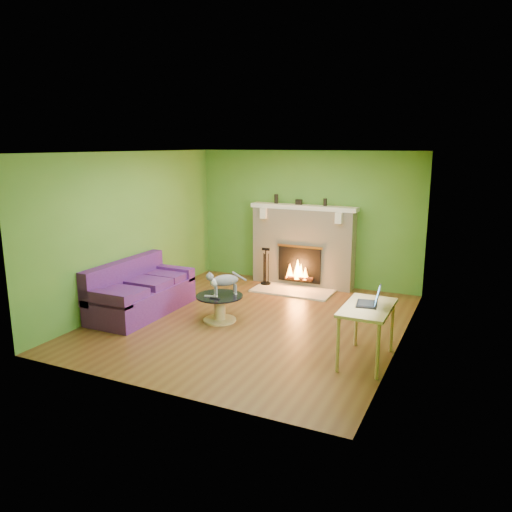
{
  "coord_description": "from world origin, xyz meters",
  "views": [
    {
      "loc": [
        3.21,
        -6.68,
        2.71
      ],
      "look_at": [
        -0.11,
        0.4,
        0.96
      ],
      "focal_mm": 35.0,
      "sensor_mm": 36.0,
      "label": 1
    }
  ],
  "objects_px": {
    "cat": "(225,283)",
    "desk": "(367,313)",
    "coffee_table": "(220,306)",
    "sofa": "(140,293)"
  },
  "relations": [
    {
      "from": "sofa",
      "to": "cat",
      "type": "xyz_separation_m",
      "value": [
        1.48,
        0.24,
        0.28
      ]
    },
    {
      "from": "sofa",
      "to": "coffee_table",
      "type": "bearing_deg",
      "value": 7.71
    },
    {
      "from": "cat",
      "to": "coffee_table",
      "type": "bearing_deg",
      "value": -103.89
    },
    {
      "from": "cat",
      "to": "desk",
      "type": "bearing_deg",
      "value": 30.41
    },
    {
      "from": "sofa",
      "to": "desk",
      "type": "height_order",
      "value": "sofa"
    },
    {
      "from": "coffee_table",
      "to": "sofa",
      "type": "bearing_deg",
      "value": -172.29
    },
    {
      "from": "coffee_table",
      "to": "cat",
      "type": "xyz_separation_m",
      "value": [
        0.08,
        0.05,
        0.37
      ]
    },
    {
      "from": "sofa",
      "to": "cat",
      "type": "relative_size",
      "value": 3.02
    },
    {
      "from": "sofa",
      "to": "desk",
      "type": "distance_m",
      "value": 3.84
    },
    {
      "from": "desk",
      "to": "cat",
      "type": "height_order",
      "value": "cat"
    }
  ]
}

